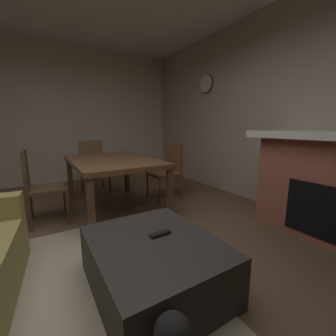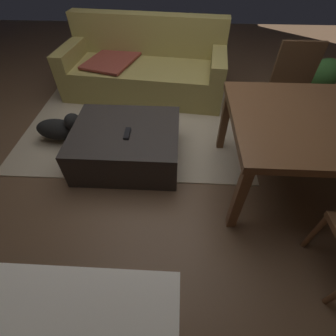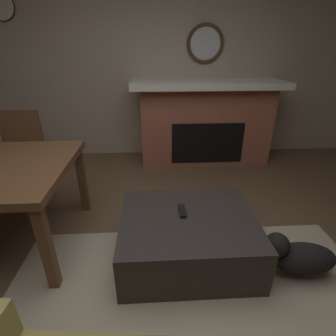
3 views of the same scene
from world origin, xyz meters
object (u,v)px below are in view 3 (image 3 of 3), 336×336
at_px(tv_remote, 182,211).
at_px(dining_chair_south, 21,149).
at_px(round_wall_mirror, 205,44).
at_px(ottoman_coffee_table, 188,238).
at_px(small_dog, 299,256).
at_px(wall_clock, 0,5).
at_px(fireplace, 205,122).

relative_size(tv_remote, dining_chair_south, 0.17).
xyz_separation_m(round_wall_mirror, ottoman_coffee_table, (0.49, 2.28, -1.39)).
relative_size(dining_chair_south, small_dog, 1.73).
xyz_separation_m(round_wall_mirror, dining_chair_south, (2.22, 1.09, -1.06)).
distance_m(round_wall_mirror, small_dog, 2.89).
relative_size(round_wall_mirror, tv_remote, 3.18).
height_order(dining_chair_south, wall_clock, wall_clock).
distance_m(fireplace, dining_chair_south, 2.36).
xyz_separation_m(dining_chair_south, wall_clock, (0.38, -1.09, 1.49)).
distance_m(round_wall_mirror, dining_chair_south, 2.69).
relative_size(round_wall_mirror, small_dog, 0.95).
bearing_deg(tv_remote, dining_chair_south, -34.04).
relative_size(fireplace, dining_chair_south, 2.18).
bearing_deg(small_dog, dining_chair_south, -29.61).
bearing_deg(fireplace, small_dog, 97.38).
height_order(round_wall_mirror, small_dog, round_wall_mirror).
height_order(ottoman_coffee_table, tv_remote, tv_remote).
distance_m(fireplace, wall_clock, 2.98).
bearing_deg(small_dog, fireplace, -82.62).
relative_size(ottoman_coffee_table, dining_chair_south, 1.10).
xyz_separation_m(ottoman_coffee_table, tv_remote, (0.04, -0.07, 0.20)).
distance_m(tv_remote, dining_chair_south, 2.03).
distance_m(round_wall_mirror, wall_clock, 2.63).
xyz_separation_m(fireplace, dining_chair_south, (2.22, 0.80, -0.05)).
relative_size(fireplace, small_dog, 3.77).
height_order(fireplace, tv_remote, fireplace).
height_order(dining_chair_south, small_dog, dining_chair_south).
bearing_deg(round_wall_mirror, small_dog, 96.55).
distance_m(dining_chair_south, small_dog, 2.90).
distance_m(dining_chair_south, wall_clock, 1.88).
xyz_separation_m(round_wall_mirror, tv_remote, (0.53, 2.20, -1.19)).
xyz_separation_m(ottoman_coffee_table, dining_chair_south, (1.73, -1.19, 0.33)).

